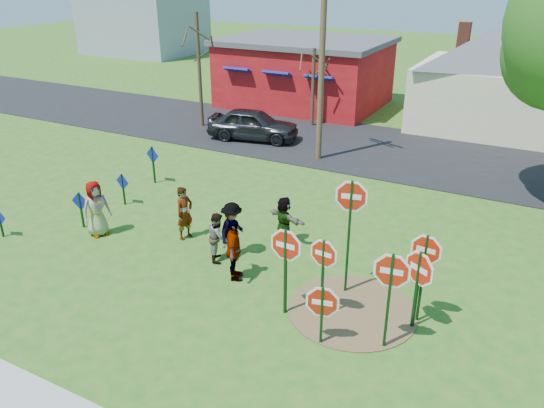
{
  "coord_description": "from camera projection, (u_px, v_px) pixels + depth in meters",
  "views": [
    {
      "loc": [
        7.82,
        -11.55,
        7.8
      ],
      "look_at": [
        0.9,
        1.57,
        1.11
      ],
      "focal_mm": 35.0,
      "sensor_mm": 36.0,
      "label": 1
    }
  ],
  "objects": [
    {
      "name": "stop_sign_a",
      "position": [
        286.0,
        253.0,
        12.37
      ],
      "size": [
        1.09,
        0.07,
        2.42
      ],
      "rotation": [
        0.0,
        0.0,
        -0.02
      ],
      "color": "#0E3413",
      "rests_on": "ground"
    },
    {
      "name": "stop_sign_g",
      "position": [
        323.0,
        261.0,
        12.24
      ],
      "size": [
        0.95,
        0.11,
        2.24
      ],
      "rotation": [
        0.0,
        0.0,
        -0.1
      ],
      "color": "#0E3413",
      "rests_on": "ground"
    },
    {
      "name": "person_a",
      "position": [
        96.0,
        209.0,
        16.47
      ],
      "size": [
        0.85,
        1.03,
        1.8
      ],
      "primitive_type": "imported",
      "rotation": [
        0.0,
        0.0,
        1.21
      ],
      "color": "#384F8C",
      "rests_on": "ground"
    },
    {
      "name": "person_e",
      "position": [
        234.0,
        250.0,
        14.1
      ],
      "size": [
        0.83,
        1.12,
        1.77
      ],
      "primitive_type": "imported",
      "rotation": [
        0.0,
        0.0,
        2.01
      ],
      "color": "#422B56",
      "rests_on": "ground"
    },
    {
      "name": "bare_tree_west",
      "position": [
        199.0,
        54.0,
        26.63
      ],
      "size": [
        1.8,
        1.8,
        5.76
      ],
      "color": "#382819",
      "rests_on": "ground"
    },
    {
      "name": "stop_sign_d",
      "position": [
        425.0,
        257.0,
        12.03
      ],
      "size": [
        0.98,
        0.11,
        2.44
      ],
      "rotation": [
        0.0,
        0.0,
        -0.09
      ],
      "color": "#0E3413",
      "rests_on": "ground"
    },
    {
      "name": "stop_sign_f",
      "position": [
        419.0,
        273.0,
        11.93
      ],
      "size": [
        0.99,
        0.59,
        2.16
      ],
      "rotation": [
        0.0,
        0.0,
        -0.53
      ],
      "color": "#0E3413",
      "rests_on": "ground"
    },
    {
      "name": "person_d",
      "position": [
        232.0,
        230.0,
        15.25
      ],
      "size": [
        0.67,
        1.12,
        1.69
      ],
      "primitive_type": "imported",
      "rotation": [
        0.0,
        0.0,
        1.61
      ],
      "color": "#343439",
      "rests_on": "ground"
    },
    {
      "name": "stop_sign_c",
      "position": [
        391.0,
        280.0,
        11.17
      ],
      "size": [
        1.08,
        0.15,
        2.51
      ],
      "rotation": [
        0.0,
        0.0,
        0.12
      ],
      "color": "#0E3413",
      "rests_on": "ground"
    },
    {
      "name": "red_building",
      "position": [
        305.0,
        72.0,
        31.88
      ],
      "size": [
        9.4,
        7.69,
        3.9
      ],
      "color": "maroon",
      "rests_on": "ground"
    },
    {
      "name": "person_f",
      "position": [
        284.0,
        220.0,
        16.05
      ],
      "size": [
        1.47,
        0.87,
        1.51
      ],
      "primitive_type": "imported",
      "rotation": [
        0.0,
        0.0,
        2.82
      ],
      "color": "#21542E",
      "rests_on": "ground"
    },
    {
      "name": "road",
      "position": [
        353.0,
        145.0,
        25.11
      ],
      "size": [
        120.0,
        7.5,
        0.04
      ],
      "primitive_type": "cube",
      "color": "black",
      "rests_on": "ground"
    },
    {
      "name": "stop_sign_b",
      "position": [
        351.0,
        209.0,
        12.92
      ],
      "size": [
        1.08,
        0.24,
        3.26
      ],
      "rotation": [
        0.0,
        0.0,
        0.2
      ],
      "color": "#0E3413",
      "rests_on": "ground"
    },
    {
      "name": "blue_diamond_a",
      "position": [
        0.0,
        220.0,
        16.45
      ],
      "size": [
        0.6,
        0.06,
        0.99
      ],
      "rotation": [
        0.0,
        0.0,
        -0.01
      ],
      "color": "#0E3413",
      "rests_on": "ground"
    },
    {
      "name": "person_b",
      "position": [
        185.0,
        213.0,
        16.29
      ],
      "size": [
        0.52,
        0.69,
        1.7
      ],
      "primitive_type": "imported",
      "rotation": [
        0.0,
        0.0,
        1.38
      ],
      "color": "#1C6464",
      "rests_on": "ground"
    },
    {
      "name": "blue_diamond_b",
      "position": [
        81.0,
        206.0,
        16.99
      ],
      "size": [
        0.63,
        0.09,
        1.24
      ],
      "rotation": [
        0.0,
        0.0,
        0.11
      ],
      "color": "#0E3413",
      "rests_on": "ground"
    },
    {
      "name": "blue_diamond_c",
      "position": [
        123.0,
        186.0,
        18.64
      ],
      "size": [
        0.61,
        0.08,
        1.18
      ],
      "rotation": [
        0.0,
        0.0,
        -0.11
      ],
      "color": "#0E3413",
      "rests_on": "ground"
    },
    {
      "name": "stop_sign_e",
      "position": [
        322.0,
        305.0,
        11.58
      ],
      "size": [
        1.01,
        0.26,
        1.62
      ],
      "rotation": [
        0.0,
        0.0,
        0.24
      ],
      "color": "#0E3413",
      "rests_on": "ground"
    },
    {
      "name": "bare_tree_east",
      "position": [
        313.0,
        76.0,
        27.19
      ],
      "size": [
        1.8,
        1.8,
        4.01
      ],
      "color": "#382819",
      "rests_on": "ground"
    },
    {
      "name": "cream_house",
      "position": [
        503.0,
        71.0,
        26.82
      ],
      "size": [
        9.4,
        9.4,
        6.5
      ],
      "color": "beige",
      "rests_on": "ground"
    },
    {
      "name": "ground",
      "position": [
        221.0,
        251.0,
        15.84
      ],
      "size": [
        120.0,
        120.0,
        0.0
      ],
      "primitive_type": "plane",
      "color": "#265E1B",
      "rests_on": "ground"
    },
    {
      "name": "blue_diamond_d",
      "position": [
        153.0,
        160.0,
        20.45
      ],
      "size": [
        0.67,
        0.14,
        1.5
      ],
      "rotation": [
        0.0,
        0.0,
        -0.18
      ],
      "color": "#0E3413",
      "rests_on": "ground"
    },
    {
      "name": "person_c",
      "position": [
        218.0,
        237.0,
        15.13
      ],
      "size": [
        0.83,
        0.89,
        1.46
      ],
      "primitive_type": "imported",
      "rotation": [
        0.0,
        0.0,
        2.09
      ],
      "color": "#9C493C",
      "rests_on": "ground"
    },
    {
      "name": "suv",
      "position": [
        253.0,
        124.0,
        25.63
      ],
      "size": [
        4.65,
        2.59,
        1.49
      ],
      "primitive_type": "imported",
      "rotation": [
        0.0,
        0.0,
        1.77
      ],
      "color": "#2E2E33",
      "rests_on": "road"
    },
    {
      "name": "distant_building",
      "position": [
        143.0,
        9.0,
        50.29
      ],
      "size": [
        10.0,
        8.0,
        8.0
      ],
      "primitive_type": "cube",
      "color": "#8C939E",
      "rests_on": "ground"
    },
    {
      "name": "dirt_patch",
      "position": [
        352.0,
        310.0,
        13.12
      ],
      "size": [
        3.2,
        3.2,
        0.03
      ],
      "primitive_type": "cylinder",
      "color": "brown",
      "rests_on": "ground"
    },
    {
      "name": "utility_pole",
      "position": [
        322.0,
        61.0,
        21.65
      ],
      "size": [
        1.87,
        0.81,
        8.04
      ],
      "rotation": [
        0.0,
        0.0,
        -0.37
      ],
      "color": "#4C3823",
      "rests_on": "ground"
    }
  ]
}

